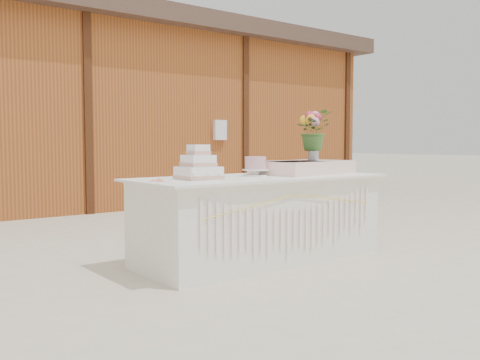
# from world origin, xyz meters

# --- Properties ---
(ground) EXTENTS (80.00, 80.00, 0.00)m
(ground) POSITION_xyz_m (0.00, 0.00, 0.00)
(ground) COLOR beige
(ground) RESTS_ON ground
(barn) EXTENTS (12.60, 4.60, 3.30)m
(barn) POSITION_xyz_m (-0.01, 5.99, 1.68)
(barn) COLOR #964C1F
(barn) RESTS_ON ground
(cake_table) EXTENTS (2.40, 1.00, 0.77)m
(cake_table) POSITION_xyz_m (0.00, -0.00, 0.39)
(cake_table) COLOR white
(cake_table) RESTS_ON ground
(wedding_cake) EXTENTS (0.34, 0.34, 0.29)m
(wedding_cake) POSITION_xyz_m (-0.66, 0.02, 0.87)
(wedding_cake) COLOR white
(wedding_cake) RESTS_ON cake_table
(pink_cake_stand) EXTENTS (0.25, 0.25, 0.18)m
(pink_cake_stand) POSITION_xyz_m (-0.01, 0.06, 0.87)
(pink_cake_stand) COLOR white
(pink_cake_stand) RESTS_ON cake_table
(satin_runner) EXTENTS (1.08, 0.73, 0.13)m
(satin_runner) POSITION_xyz_m (0.60, 0.06, 0.83)
(satin_runner) COLOR #FFD7CD
(satin_runner) RESTS_ON cake_table
(flower_vase) EXTENTS (0.11, 0.11, 0.15)m
(flower_vase) POSITION_xyz_m (0.74, 0.05, 0.97)
(flower_vase) COLOR silver
(flower_vase) RESTS_ON satin_runner
(bouquet) EXTENTS (0.39, 0.35, 0.40)m
(bouquet) POSITION_xyz_m (0.74, 0.05, 1.25)
(bouquet) COLOR #396327
(bouquet) RESTS_ON flower_vase
(loose_flowers) EXTENTS (0.23, 0.37, 0.02)m
(loose_flowers) POSITION_xyz_m (-1.03, 0.10, 0.78)
(loose_flowers) COLOR pink
(loose_flowers) RESTS_ON cake_table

